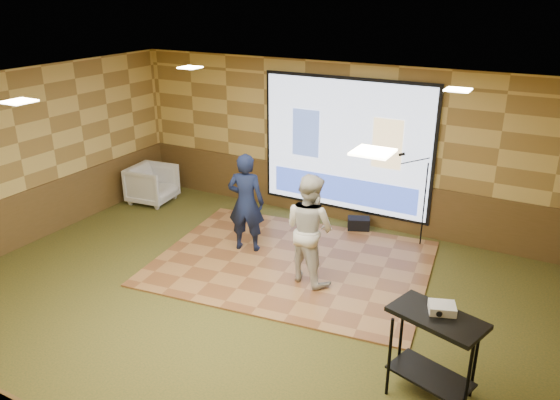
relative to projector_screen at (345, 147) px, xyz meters
The scene contains 17 objects.
ground 3.74m from the projector_screen, 90.00° to the right, with size 9.00×9.00×0.00m, color #333C1B.
room_shell 3.49m from the projector_screen, 90.00° to the right, with size 9.04×7.04×3.02m.
wainscot_back 1.00m from the projector_screen, 90.00° to the left, with size 9.00×0.04×0.95m, color #513C1B.
wainscot_left 5.73m from the projector_screen, 142.51° to the right, with size 0.04×7.00×0.95m, color #513C1B.
projector_screen is the anchor object (origin of this frame).
downlight_nw 3.12m from the projector_screen, 143.35° to the right, with size 0.32×0.32×0.02m, color #FFEBBF.
downlight_ne 3.12m from the projector_screen, 36.65° to the right, with size 0.32×0.32×0.02m, color #FFEBBF.
downlight_sw 5.61m from the projector_screen, 114.02° to the right, with size 0.32×0.32×0.02m, color #FFEBBF.
downlight_se 5.61m from the projector_screen, 65.98° to the right, with size 0.32×0.32×0.02m, color #FFEBBF.
dance_floor 2.50m from the projector_screen, 90.94° to the right, with size 4.32×3.29×0.03m, color #986637.
player_left 2.26m from the projector_screen, 115.78° to the right, with size 0.62×0.41×1.70m, color #121A39.
player_right 2.52m from the projector_screen, 79.57° to the right, with size 0.83×0.65×1.70m, color beige.
av_table 4.92m from the projector_screen, 56.08° to the right, with size 0.98×0.52×1.03m.
projector 4.82m from the projector_screen, 55.27° to the right, with size 0.27×0.23×0.09m, color silver.
mic_stand 1.88m from the projector_screen, 12.94° to the right, with size 0.64×0.26×1.64m.
banquet_chair 4.14m from the projector_screen, 165.66° to the right, with size 0.84×0.86×0.79m, color gray.
duffel_bag 1.45m from the projector_screen, 31.96° to the right, with size 0.40×0.26×0.25m, color black.
Camera 1 is at (3.60, -5.66, 4.24)m, focal length 35.00 mm.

